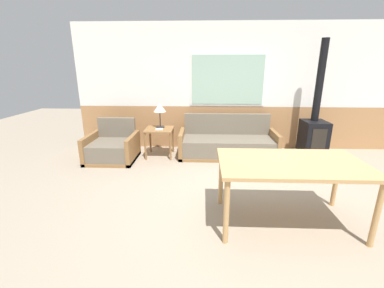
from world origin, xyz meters
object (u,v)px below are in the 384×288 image
object	(u,v)px
table_lamp	(160,109)
wood_stove	(314,128)
couch	(228,144)
armchair	(113,148)
dining_table	(291,168)
side_table	(159,133)

from	to	relation	value
table_lamp	wood_stove	xyz separation A→B (m)	(3.14, -0.02, -0.37)
couch	armchair	distance (m)	2.35
table_lamp	dining_table	xyz separation A→B (m)	(1.89, -2.42, -0.28)
dining_table	wood_stove	xyz separation A→B (m)	(1.25, 2.40, -0.09)
couch	dining_table	world-z (taller)	couch
side_table	armchair	bearing A→B (deg)	-163.94
couch	side_table	bearing A→B (deg)	-177.46
side_table	table_lamp	world-z (taller)	table_lamp
couch	dining_table	bearing A→B (deg)	-78.48
couch	table_lamp	size ratio (longest dim) A/B	3.94
couch	wood_stove	distance (m)	1.77
table_lamp	wood_stove	world-z (taller)	wood_stove
table_lamp	wood_stove	bearing A→B (deg)	-0.41
dining_table	wood_stove	world-z (taller)	wood_stove
armchair	wood_stove	world-z (taller)	wood_stove
side_table	dining_table	world-z (taller)	dining_table
couch	side_table	xyz separation A→B (m)	(-1.41, -0.06, 0.24)
couch	armchair	xyz separation A→B (m)	(-2.33, -0.33, -0.01)
couch	side_table	size ratio (longest dim) A/B	3.38
side_table	dining_table	bearing A→B (deg)	-50.74
armchair	wood_stove	bearing A→B (deg)	1.38
armchair	wood_stove	size ratio (longest dim) A/B	0.40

